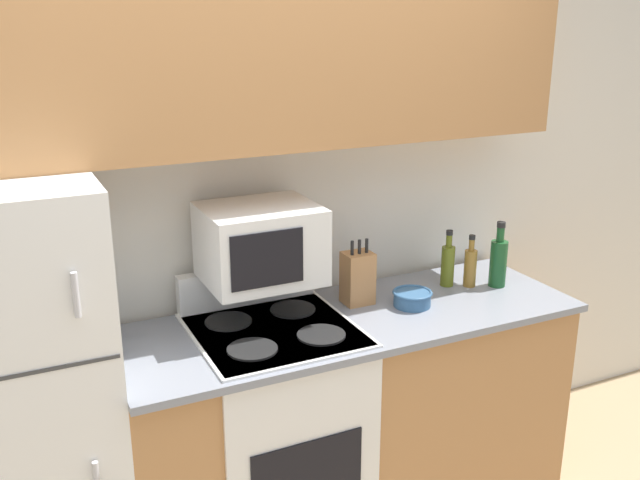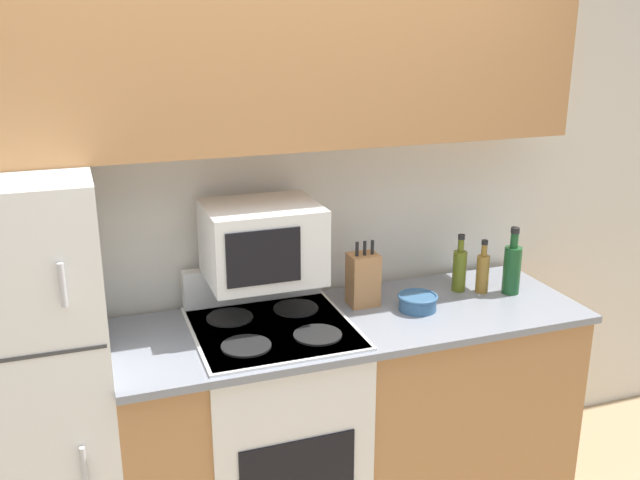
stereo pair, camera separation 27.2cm
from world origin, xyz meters
The scene contains 11 objects.
wall_back centered at (0.00, 0.68, 1.27)m, with size 8.00×0.05×2.55m.
lower_cabinets centered at (0.33, 0.31, 0.47)m, with size 1.92×0.66×0.93m.
refrigerator centered at (-0.96, 0.32, 0.81)m, with size 0.67×0.67×1.62m.
upper_cabinets centered at (0.00, 0.48, 1.97)m, with size 2.58×0.34×0.72m.
stove centered at (-0.01, 0.30, 0.49)m, with size 0.62×0.64×1.10m.
microwave centered at (-0.01, 0.41, 1.25)m, with size 0.44×0.38×0.30m.
knife_block centered at (0.42, 0.40, 1.04)m, with size 0.12×0.10×0.28m.
bowl centered at (0.61, 0.28, 0.97)m, with size 0.17×0.17×0.07m.
bottle_wine_green centered at (1.08, 0.31, 1.05)m, with size 0.08×0.08×0.30m.
bottle_vinegar centered at (0.97, 0.36, 1.02)m, with size 0.06×0.06×0.24m.
bottle_olive_oil centered at (0.88, 0.41, 1.03)m, with size 0.06×0.06×0.26m.
Camera 1 is at (-0.94, -2.06, 2.11)m, focal length 40.00 mm.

